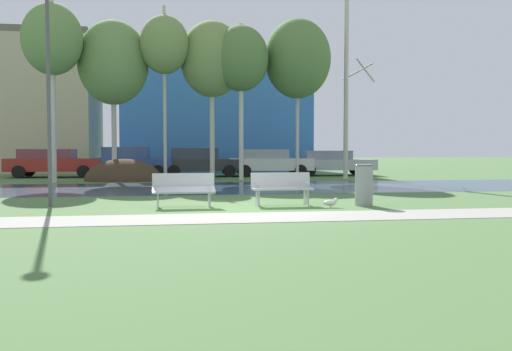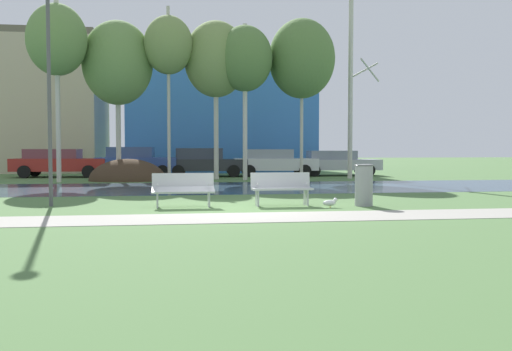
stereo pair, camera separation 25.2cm
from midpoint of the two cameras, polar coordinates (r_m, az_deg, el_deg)
name	(u,v)px [view 1 (the left image)]	position (r m, az deg, el deg)	size (l,w,h in m)	color
ground_plane	(206,184)	(24.31, -5.21, -0.85)	(120.00, 120.00, 0.00)	#4C703D
paved_path_strip	(248,218)	(12.63, -1.42, -4.18)	(60.00, 1.82, 0.01)	#9E998E
river_band	(211,188)	(22.08, -4.80, -1.21)	(80.00, 6.71, 0.01)	#2D475B
soil_mound	(124,181)	(27.32, -13.21, -0.52)	(3.54, 2.50, 2.03)	#423021
bench_left	(184,189)	(14.96, -7.64, -1.32)	(1.60, 0.56, 0.87)	#B2B5B7
bench_right	(282,188)	(15.25, 2.10, -1.22)	(1.60, 0.57, 0.87)	#B2B5B7
trash_bin	(364,184)	(15.45, 10.16, -0.86)	(0.49, 0.49, 1.10)	gray
seagull	(331,202)	(14.86, 6.93, -2.66)	(0.42, 0.15, 0.25)	white
streetlamp	(48,49)	(16.08, -20.31, 11.63)	(0.32, 0.32, 6.21)	#4C4C51
birch_far_left	(52,40)	(27.24, -19.75, 12.51)	(2.61, 2.61, 8.01)	beige
birch_left	(113,63)	(28.02, -14.18, 10.74)	(3.25, 3.25, 7.42)	#BCB7A8
birch_center_left	(164,45)	(27.43, -9.31, 12.58)	(2.25, 2.25, 8.01)	#BCB7A8
birch_center	(212,60)	(28.12, -4.64, 11.35)	(3.03, 3.03, 7.57)	beige
birch_center_right	(241,59)	(27.59, -1.75, 11.42)	(2.58, 2.58, 7.33)	beige
birch_right	(298,59)	(28.73, 3.88, 11.42)	(3.22, 3.22, 7.80)	beige
birch_far_right	(347,86)	(29.12, 8.72, 8.78)	(1.56, 2.77, 9.11)	beige
parked_van_nearest_red	(53,162)	(31.53, -19.60, 1.24)	(4.87, 2.22, 1.46)	maroon
parked_sedan_second_blue	(131,161)	(30.92, -12.48, 1.38)	(4.24, 2.28, 1.56)	#2D4793
parked_hatch_third_dark	(200,162)	(30.69, -5.83, 1.37)	(4.42, 2.18, 1.50)	#282B30
parked_wagon_fourth_white	(269,162)	(30.99, 1.06, 1.36)	(4.54, 2.26, 1.44)	silver
parked_suv_fifth_silver	(331,162)	(31.87, 7.22, 1.32)	(4.59, 2.30, 1.37)	#B2B5BC
building_beige_block	(12,105)	(40.55, -23.09, 6.45)	(10.47, 8.48, 8.58)	#BCAD8E
building_blue_store	(212,114)	(38.83, -4.51, 6.10)	(11.53, 9.14, 7.58)	#3870C6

